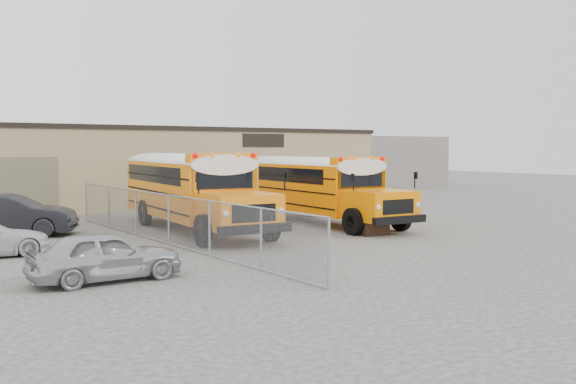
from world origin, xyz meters
TOP-DOWN VIEW (x-y plane):
  - ground at (0.00, 0.00)m, footprint 120.00×120.00m
  - warehouse at (-0.00, 19.99)m, footprint 30.20×10.20m
  - chainlink_fence at (-6.00, 3.00)m, footprint 0.07×18.07m
  - distant_building_right at (24.00, 24.00)m, footprint 10.00×8.00m
  - school_bus_left at (-2.63, 13.06)m, footprint 4.00×11.47m
  - school_bus_right at (3.03, 11.76)m, footprint 3.39×10.77m
  - tarp_bundle at (1.76, 0.78)m, footprint 1.30×1.22m
  - car_silver at (-10.02, -1.77)m, footprint 3.94×1.68m
  - car_dark at (-10.10, 8.68)m, footprint 5.24×3.76m

SIDE VIEW (x-z plane):
  - ground at x=0.00m, z-range 0.00..0.00m
  - car_silver at x=-10.02m, z-range 0.00..1.33m
  - car_dark at x=-10.10m, z-range 0.00..1.64m
  - tarp_bundle at x=1.76m, z-range 0.02..1.67m
  - chainlink_fence at x=-6.00m, z-range 0.00..1.80m
  - school_bus_right at x=3.03m, z-range 0.24..3.35m
  - school_bus_left at x=-2.63m, z-range 0.26..3.55m
  - distant_building_right at x=24.00m, z-range 0.00..4.40m
  - warehouse at x=0.00m, z-range 0.04..4.71m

